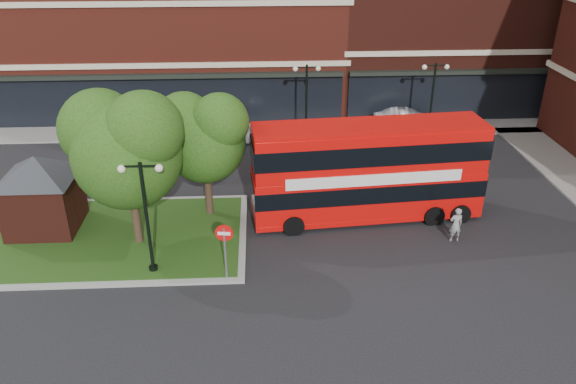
{
  "coord_description": "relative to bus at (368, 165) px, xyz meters",
  "views": [
    {
      "loc": [
        -0.92,
        -19.37,
        13.58
      ],
      "look_at": [
        0.27,
        3.35,
        2.0
      ],
      "focal_mm": 35.0,
      "sensor_mm": 36.0,
      "label": 1
    }
  ],
  "objects": [
    {
      "name": "pavement_far",
      "position": [
        -4.09,
        12.03,
        -2.67
      ],
      "size": [
        44.0,
        3.0,
        0.12
      ],
      "primitive_type": "cube",
      "color": "slate",
      "rests_on": "ground"
    },
    {
      "name": "lamp_far_right",
      "position": [
        5.91,
        10.03,
        0.09
      ],
      "size": [
        1.72,
        0.36,
        5.0
      ],
      "color": "black",
      "rests_on": "ground"
    },
    {
      "name": "car_white",
      "position": [
        4.89,
        11.53,
        -2.0
      ],
      "size": [
        4.56,
        1.84,
        1.47
      ],
      "primitive_type": "imported",
      "rotation": [
        0.0,
        0.0,
        1.51
      ],
      "color": "silver",
      "rests_on": "ground"
    },
    {
      "name": "kiosk",
      "position": [
        -15.09,
        -0.47,
        -0.42
      ],
      "size": [
        6.51,
        6.51,
        3.6
      ],
      "color": "#471911",
      "rests_on": "traffic_island"
    },
    {
      "name": "terrace_far_left",
      "position": [
        -12.09,
        19.53,
        4.27
      ],
      "size": [
        26.0,
        12.0,
        14.0
      ],
      "primitive_type": "cube",
      "color": "maroon",
      "rests_on": "ground"
    },
    {
      "name": "traffic_island",
      "position": [
        -12.09,
        -1.47,
        -2.67
      ],
      "size": [
        12.6,
        7.6,
        0.15
      ],
      "color": "gray",
      "rests_on": "ground"
    },
    {
      "name": "lamp_island",
      "position": [
        -9.59,
        -4.27,
        0.09
      ],
      "size": [
        1.72,
        0.36,
        5.0
      ],
      "color": "black",
      "rests_on": "ground"
    },
    {
      "name": "ground",
      "position": [
        -4.09,
        -4.47,
        -2.73
      ],
      "size": [
        120.0,
        120.0,
        0.0
      ],
      "primitive_type": "plane",
      "color": "black",
      "rests_on": "ground"
    },
    {
      "name": "tree_island_east",
      "position": [
        -7.67,
        0.59,
        1.51
      ],
      "size": [
        4.46,
        3.9,
        6.29
      ],
      "color": "#2D2116",
      "rests_on": "ground"
    },
    {
      "name": "bus",
      "position": [
        0.0,
        0.0,
        0.0
      ],
      "size": [
        11.09,
        3.43,
        4.17
      ],
      "rotation": [
        0.0,
        0.0,
        0.09
      ],
      "color": "red",
      "rests_on": "ground"
    },
    {
      "name": "lamp_far_left",
      "position": [
        -2.09,
        10.03,
        0.09
      ],
      "size": [
        1.72,
        0.36,
        5.0
      ],
      "color": "black",
      "rests_on": "ground"
    },
    {
      "name": "woman",
      "position": [
        3.67,
        -2.47,
        -1.9
      ],
      "size": [
        0.64,
        0.45,
        1.68
      ],
      "primitive_type": "imported",
      "rotation": [
        0.0,
        0.0,
        3.23
      ],
      "color": "gray",
      "rests_on": "ground"
    },
    {
      "name": "car_silver",
      "position": [
        -6.61,
        10.25,
        -2.05
      ],
      "size": [
        4.13,
        1.99,
        1.36
      ],
      "primitive_type": "imported",
      "rotation": [
        0.0,
        0.0,
        1.47
      ],
      "color": "#ADB0B4",
      "rests_on": "ground"
    },
    {
      "name": "tree_island_west",
      "position": [
        -10.69,
        -1.9,
        2.06
      ],
      "size": [
        5.4,
        4.71,
        7.21
      ],
      "color": "#2D2116",
      "rests_on": "ground"
    },
    {
      "name": "no_entry_sign",
      "position": [
        -6.53,
        -4.97,
        -0.89
      ],
      "size": [
        0.72,
        0.14,
        2.59
      ],
      "rotation": [
        0.0,
        0.0,
        -0.11
      ],
      "color": "slate",
      "rests_on": "ground"
    }
  ]
}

